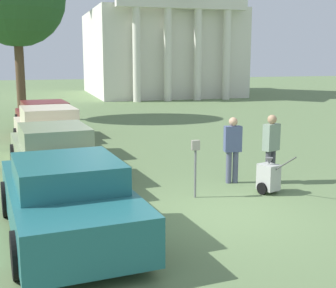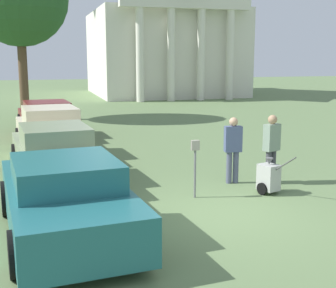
{
  "view_description": "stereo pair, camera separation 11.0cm",
  "coord_description": "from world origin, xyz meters",
  "px_view_note": "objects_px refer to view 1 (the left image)",
  "views": [
    {
      "loc": [
        -3.55,
        -8.3,
        3.11
      ],
      "look_at": [
        -0.46,
        2.07,
        1.1
      ],
      "focal_mm": 50.0,
      "sensor_mm": 36.0,
      "label": 1
    },
    {
      "loc": [
        -3.44,
        -8.33,
        3.11
      ],
      "look_at": [
        -0.46,
        2.07,
        1.1
      ],
      "focal_mm": 50.0,
      "sensor_mm": 36.0,
      "label": 2
    }
  ],
  "objects_px": {
    "parked_car_maroon": "(44,120)",
    "parking_meter": "(195,158)",
    "equipment_cart": "(269,177)",
    "person_supervisor": "(271,145)",
    "parked_car_cream": "(49,133)",
    "church": "(159,22)",
    "person_worker": "(233,146)",
    "parked_car_teal": "(67,199)",
    "parked_car_sage": "(54,154)"
  },
  "relations": [
    {
      "from": "parked_car_maroon",
      "to": "parking_meter",
      "type": "relative_size",
      "value": 3.74
    },
    {
      "from": "equipment_cart",
      "to": "parking_meter",
      "type": "bearing_deg",
      "value": 155.65
    },
    {
      "from": "equipment_cart",
      "to": "person_supervisor",
      "type": "bearing_deg",
      "value": 40.03
    },
    {
      "from": "parked_car_cream",
      "to": "parked_car_maroon",
      "type": "relative_size",
      "value": 0.98
    },
    {
      "from": "parking_meter",
      "to": "church",
      "type": "relative_size",
      "value": 0.06
    },
    {
      "from": "parked_car_maroon",
      "to": "parking_meter",
      "type": "height_order",
      "value": "parked_car_maroon"
    },
    {
      "from": "parked_car_cream",
      "to": "person_worker",
      "type": "distance_m",
      "value": 6.39
    },
    {
      "from": "parked_car_cream",
      "to": "parking_meter",
      "type": "bearing_deg",
      "value": -67.96
    },
    {
      "from": "equipment_cart",
      "to": "church",
      "type": "height_order",
      "value": "church"
    },
    {
      "from": "parked_car_teal",
      "to": "parked_car_sage",
      "type": "distance_m",
      "value": 3.99
    },
    {
      "from": "parked_car_maroon",
      "to": "person_supervisor",
      "type": "xyz_separation_m",
      "value": [
        5.14,
        -8.95,
        0.32
      ]
    },
    {
      "from": "equipment_cart",
      "to": "parked_car_teal",
      "type": "bearing_deg",
      "value": 176.79
    },
    {
      "from": "parked_car_cream",
      "to": "person_supervisor",
      "type": "bearing_deg",
      "value": -49.85
    },
    {
      "from": "parked_car_sage",
      "to": "equipment_cart",
      "type": "bearing_deg",
      "value": -34.83
    },
    {
      "from": "church",
      "to": "parked_car_cream",
      "type": "bearing_deg",
      "value": -113.51
    },
    {
      "from": "parked_car_maroon",
      "to": "person_supervisor",
      "type": "bearing_deg",
      "value": -65.37
    },
    {
      "from": "parked_car_maroon",
      "to": "parking_meter",
      "type": "xyz_separation_m",
      "value": [
        2.93,
        -9.57,
        0.25
      ]
    },
    {
      "from": "parked_car_maroon",
      "to": "person_supervisor",
      "type": "height_order",
      "value": "person_supervisor"
    },
    {
      "from": "parked_car_cream",
      "to": "person_worker",
      "type": "bearing_deg",
      "value": -53.6
    },
    {
      "from": "parked_car_teal",
      "to": "church",
      "type": "distance_m",
      "value": 32.71
    },
    {
      "from": "church",
      "to": "parking_meter",
      "type": "bearing_deg",
      "value": -104.0
    },
    {
      "from": "parked_car_teal",
      "to": "parking_meter",
      "type": "distance_m",
      "value": 3.3
    },
    {
      "from": "parked_car_teal",
      "to": "parked_car_maroon",
      "type": "xyz_separation_m",
      "value": [
        0.0,
        11.06,
        -0.0
      ]
    },
    {
      "from": "equipment_cart",
      "to": "parked_car_maroon",
      "type": "bearing_deg",
      "value": 96.59
    },
    {
      "from": "parked_car_cream",
      "to": "person_worker",
      "type": "relative_size",
      "value": 2.88
    },
    {
      "from": "person_worker",
      "to": "parked_car_sage",
      "type": "bearing_deg",
      "value": -12.19
    },
    {
      "from": "parking_meter",
      "to": "church",
      "type": "height_order",
      "value": "church"
    },
    {
      "from": "person_worker",
      "to": "parked_car_cream",
      "type": "bearing_deg",
      "value": -40.08
    },
    {
      "from": "parked_car_cream",
      "to": "person_supervisor",
      "type": "relative_size",
      "value": 2.77
    },
    {
      "from": "parked_car_maroon",
      "to": "person_supervisor",
      "type": "relative_size",
      "value": 2.84
    },
    {
      "from": "parked_car_sage",
      "to": "parked_car_maroon",
      "type": "xyz_separation_m",
      "value": [
        -0.0,
        7.07,
        -0.0
      ]
    },
    {
      "from": "church",
      "to": "equipment_cart",
      "type": "bearing_deg",
      "value": -100.67
    },
    {
      "from": "person_supervisor",
      "to": "equipment_cart",
      "type": "distance_m",
      "value": 1.08
    },
    {
      "from": "parked_car_sage",
      "to": "parked_car_maroon",
      "type": "distance_m",
      "value": 7.07
    },
    {
      "from": "person_worker",
      "to": "equipment_cart",
      "type": "height_order",
      "value": "person_worker"
    },
    {
      "from": "parking_meter",
      "to": "person_supervisor",
      "type": "distance_m",
      "value": 2.3
    },
    {
      "from": "person_worker",
      "to": "equipment_cart",
      "type": "bearing_deg",
      "value": 120.44
    },
    {
      "from": "person_supervisor",
      "to": "church",
      "type": "xyz_separation_m",
      "value": [
        5.05,
        28.51,
        5.04
      ]
    },
    {
      "from": "parked_car_sage",
      "to": "parked_car_maroon",
      "type": "bearing_deg",
      "value": 84.76
    },
    {
      "from": "person_supervisor",
      "to": "parked_car_sage",
      "type": "bearing_deg",
      "value": -41.74
    },
    {
      "from": "parked_car_teal",
      "to": "person_supervisor",
      "type": "relative_size",
      "value": 2.76
    },
    {
      "from": "person_supervisor",
      "to": "parked_car_cream",
      "type": "bearing_deg",
      "value": -66.22
    },
    {
      "from": "parking_meter",
      "to": "person_supervisor",
      "type": "relative_size",
      "value": 0.76
    },
    {
      "from": "parking_meter",
      "to": "equipment_cart",
      "type": "relative_size",
      "value": 1.31
    },
    {
      "from": "parked_car_teal",
      "to": "person_supervisor",
      "type": "bearing_deg",
      "value": 17.03
    },
    {
      "from": "parked_car_cream",
      "to": "church",
      "type": "distance_m",
      "value": 26.1
    },
    {
      "from": "parking_meter",
      "to": "person_supervisor",
      "type": "bearing_deg",
      "value": 15.51
    },
    {
      "from": "parked_car_teal",
      "to": "church",
      "type": "height_order",
      "value": "church"
    },
    {
      "from": "parked_car_cream",
      "to": "equipment_cart",
      "type": "distance_m",
      "value": 7.5
    },
    {
      "from": "parked_car_sage",
      "to": "parked_car_maroon",
      "type": "height_order",
      "value": "parked_car_sage"
    }
  ]
}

